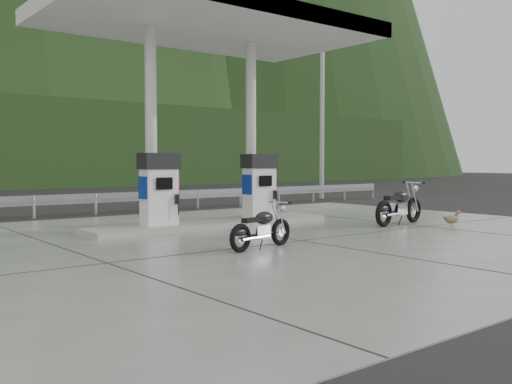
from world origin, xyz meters
TOP-DOWN VIEW (x-y plane):
  - ground at (0.00, 0.00)m, footprint 160.00×160.00m
  - forecourt_apron at (0.00, 0.00)m, footprint 18.00×14.00m
  - pump_island at (0.00, 2.50)m, footprint 7.00×1.40m
  - gas_pump_left at (-1.60, 2.50)m, footprint 0.95×0.55m
  - gas_pump_right at (1.60, 2.50)m, footprint 0.95×0.55m
  - canopy_column_left at (-1.60, 2.90)m, footprint 0.30×0.30m
  - canopy_column_right at (1.60, 2.90)m, footprint 0.30×0.30m
  - canopy_roof at (0.00, 2.50)m, footprint 8.50×5.00m
  - guardrail at (0.00, 8.00)m, footprint 26.00×0.16m
  - road at (0.00, 11.50)m, footprint 60.00×7.00m
  - utility_pole_b at (2.00, 9.50)m, footprint 0.22×0.22m
  - utility_pole_c at (11.00, 9.50)m, footprint 0.22×0.22m
  - motorcycle_left at (-1.40, -1.34)m, footprint 1.75×0.84m
  - motorcycle_right at (4.36, -0.25)m, footprint 2.22×0.95m
  - duck at (5.09, -1.42)m, footprint 0.53×0.31m

SIDE VIEW (x-z plane):
  - ground at x=0.00m, z-range 0.00..0.00m
  - road at x=0.00m, z-range 0.00..0.01m
  - forecourt_apron at x=0.00m, z-range 0.00..0.02m
  - pump_island at x=0.00m, z-range 0.02..0.17m
  - duck at x=5.09m, z-range 0.02..0.39m
  - motorcycle_left at x=-1.40m, z-range 0.02..0.82m
  - motorcycle_right at x=4.36m, z-range 0.02..1.04m
  - guardrail at x=0.00m, z-range 0.00..1.42m
  - gas_pump_left at x=-1.60m, z-range 0.17..1.97m
  - gas_pump_right at x=1.60m, z-range 0.17..1.97m
  - canopy_column_left at x=-1.60m, z-range 0.17..5.17m
  - canopy_column_right at x=1.60m, z-range 0.17..5.17m
  - utility_pole_b at x=2.00m, z-range 0.00..8.00m
  - utility_pole_c at x=11.00m, z-range 0.00..8.00m
  - canopy_roof at x=0.00m, z-range 5.17..5.57m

